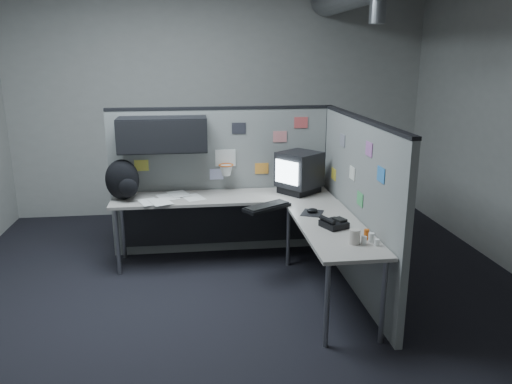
{
  "coord_description": "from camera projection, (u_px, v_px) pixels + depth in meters",
  "views": [
    {
      "loc": [
        -0.4,
        -4.06,
        2.16
      ],
      "look_at": [
        0.17,
        0.35,
        0.94
      ],
      "focal_mm": 35.0,
      "sensor_mm": 36.0,
      "label": 1
    }
  ],
  "objects": [
    {
      "name": "room",
      "position": [
        309.0,
        63.0,
        4.02
      ],
      "size": [
        5.62,
        5.62,
        3.22
      ],
      "color": "black",
      "rests_on": "ground"
    },
    {
      "name": "partition_back",
      "position": [
        207.0,
        166.0,
        5.39
      ],
      "size": [
        2.44,
        0.42,
        1.63
      ],
      "color": "slate",
      "rests_on": "ground"
    },
    {
      "name": "partition_right",
      "position": [
        357.0,
        205.0,
        4.63
      ],
      "size": [
        0.07,
        2.23,
        1.63
      ],
      "color": "slate",
      "rests_on": "ground"
    },
    {
      "name": "desk",
      "position": [
        249.0,
        214.0,
        5.03
      ],
      "size": [
        2.31,
        2.11,
        0.73
      ],
      "color": "#A59D95",
      "rests_on": "ground"
    },
    {
      "name": "monitor",
      "position": [
        299.0,
        172.0,
        5.31
      ],
      "size": [
        0.54,
        0.54,
        0.44
      ],
      "rotation": [
        0.0,
        0.0,
        -0.13
      ],
      "color": "black",
      "rests_on": "desk"
    },
    {
      "name": "keyboard",
      "position": [
        267.0,
        207.0,
        4.79
      ],
      "size": [
        0.5,
        0.41,
        0.04
      ],
      "rotation": [
        0.0,
        0.0,
        -0.21
      ],
      "color": "black",
      "rests_on": "desk"
    },
    {
      "name": "mouse",
      "position": [
        312.0,
        212.0,
        4.66
      ],
      "size": [
        0.26,
        0.28,
        0.05
      ],
      "rotation": [
        0.0,
        0.0,
        0.35
      ],
      "color": "black",
      "rests_on": "desk"
    },
    {
      "name": "phone",
      "position": [
        334.0,
        223.0,
        4.28
      ],
      "size": [
        0.25,
        0.26,
        0.1
      ],
      "rotation": [
        0.0,
        0.0,
        0.23
      ],
      "color": "black",
      "rests_on": "desk"
    },
    {
      "name": "bottles",
      "position": [
        369.0,
        238.0,
        3.93
      ],
      "size": [
        0.14,
        0.19,
        0.09
      ],
      "rotation": [
        0.0,
        0.0,
        -0.21
      ],
      "color": "silver",
      "rests_on": "desk"
    },
    {
      "name": "cup",
      "position": [
        355.0,
        237.0,
        3.9
      ],
      "size": [
        0.09,
        0.09,
        0.12
      ],
      "primitive_type": "cylinder",
      "rotation": [
        0.0,
        0.0,
        -0.11
      ],
      "color": "#BCB1A6",
      "rests_on": "desk"
    },
    {
      "name": "papers",
      "position": [
        170.0,
        198.0,
        5.13
      ],
      "size": [
        0.71,
        0.61,
        0.01
      ],
      "rotation": [
        0.0,
        0.0,
        0.38
      ],
      "color": "white",
      "rests_on": "desk"
    },
    {
      "name": "backpack",
      "position": [
        123.0,
        180.0,
        5.05
      ],
      "size": [
        0.38,
        0.34,
        0.42
      ],
      "rotation": [
        0.0,
        0.0,
        0.18
      ],
      "color": "black",
      "rests_on": "desk"
    }
  ]
}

